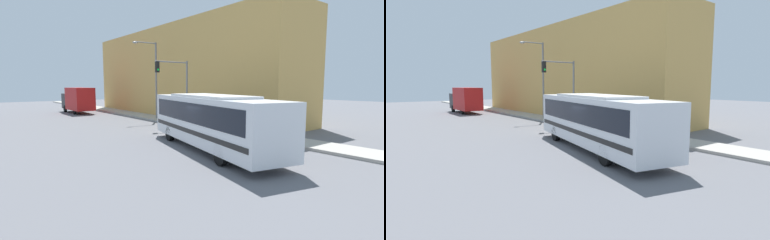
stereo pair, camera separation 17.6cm
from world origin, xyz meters
TOP-DOWN VIEW (x-y plane):
  - ground_plane at (0.00, 0.00)m, footprint 120.00×120.00m
  - sidewalk at (5.74, 20.00)m, footprint 2.48×70.00m
  - building_facade at (9.98, 17.02)m, footprint 6.00×32.04m
  - city_bus at (0.39, 0.57)m, footprint 5.11×11.68m
  - delivery_truck at (1.33, 27.54)m, footprint 2.25×7.09m
  - fire_hydrant at (5.10, 3.54)m, footprint 0.25×0.34m
  - traffic_light_pole at (4.15, 9.31)m, footprint 3.28×0.35m
  - parking_meter at (5.10, 7.52)m, footprint 0.14×0.14m
  - street_lamp at (5.02, 14.69)m, footprint 2.65×0.28m

SIDE VIEW (x-z plane):
  - ground_plane at x=0.00m, z-range 0.00..0.00m
  - sidewalk at x=5.74m, z-range 0.00..0.18m
  - fire_hydrant at x=5.10m, z-range 0.17..0.87m
  - parking_meter at x=5.10m, z-range 0.41..1.77m
  - delivery_truck at x=1.33m, z-range 0.13..3.38m
  - city_bus at x=0.39m, z-range 0.24..3.31m
  - traffic_light_pole at x=4.15m, z-range 1.19..6.68m
  - street_lamp at x=5.02m, z-range 0.87..8.53m
  - building_facade at x=9.98m, z-range 0.00..9.99m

